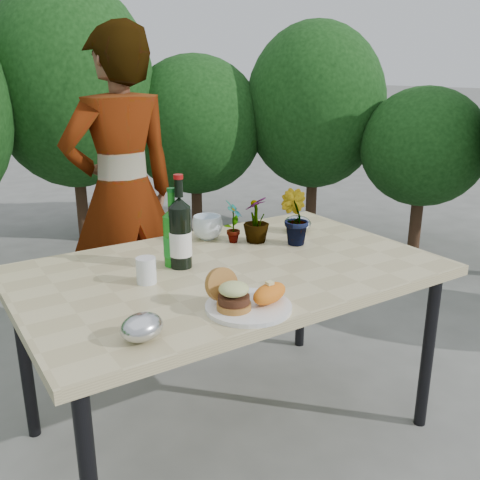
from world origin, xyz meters
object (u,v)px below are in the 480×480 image
dinner_plate (248,307)px  wine_bottle (180,234)px  person (123,195)px  patio_table (229,280)px

dinner_plate → wine_bottle: 0.48m
wine_bottle → person: size_ratio=0.21×
patio_table → person: bearing=93.3°
dinner_plate → wine_bottle: size_ratio=0.77×
person → wine_bottle: bearing=80.3°
patio_table → dinner_plate: dinner_plate is taller
person → dinner_plate: bearing=82.9°
dinner_plate → person: person is taller
patio_table → person: person is taller
wine_bottle → person: person is taller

